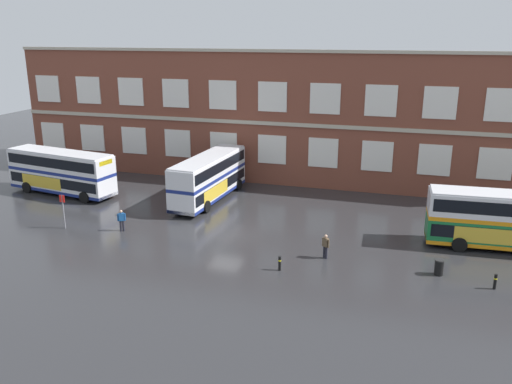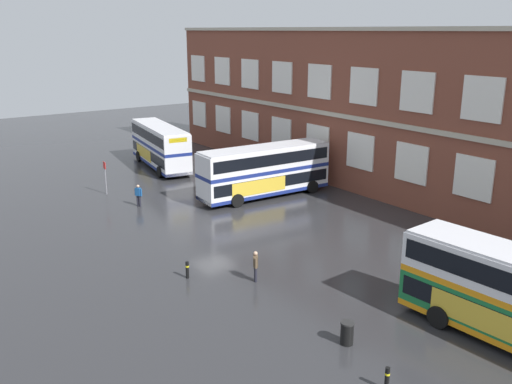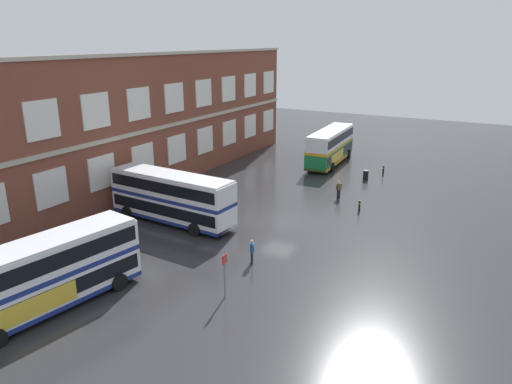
# 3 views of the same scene
# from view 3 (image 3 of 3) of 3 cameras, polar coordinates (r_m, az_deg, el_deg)

# --- Properties ---
(ground_plane) EXTENTS (120.00, 120.00, 0.00)m
(ground_plane) POSITION_cam_3_polar(r_m,az_deg,el_deg) (40.03, 0.13, -3.02)
(ground_plane) COLOR #2B2B2D
(brick_terminal_building) EXTENTS (55.65, 8.19, 13.11)m
(brick_terminal_building) POSITION_cam_3_polar(r_m,az_deg,el_deg) (47.70, -17.25, 7.58)
(brick_terminal_building) COLOR brown
(brick_terminal_building) RESTS_ON ground
(double_decker_near) EXTENTS (11.27, 4.29, 4.07)m
(double_decker_near) POSITION_cam_3_polar(r_m,az_deg,el_deg) (28.42, -24.14, -9.07)
(double_decker_near) COLOR silver
(double_decker_near) RESTS_ON ground
(double_decker_middle) EXTENTS (3.36, 11.13, 4.07)m
(double_decker_middle) POSITION_cam_3_polar(r_m,az_deg,el_deg) (38.85, -10.03, -0.60)
(double_decker_middle) COLOR silver
(double_decker_middle) RESTS_ON ground
(double_decker_far) EXTENTS (11.13, 3.34, 4.07)m
(double_decker_far) POSITION_cam_3_polar(r_m,az_deg,el_deg) (57.37, 8.87, 5.45)
(double_decker_far) COLOR #197038
(double_decker_far) RESTS_ON ground
(waiting_passenger) EXTENTS (0.59, 0.44, 1.70)m
(waiting_passenger) POSITION_cam_3_polar(r_m,az_deg,el_deg) (45.09, 9.86, 0.38)
(waiting_passenger) COLOR black
(waiting_passenger) RESTS_ON ground
(second_passenger) EXTENTS (0.60, 0.42, 1.70)m
(second_passenger) POSITION_cam_3_polar(r_m,az_deg,el_deg) (31.71, -0.50, -7.00)
(second_passenger) COLOR black
(second_passenger) RESTS_ON ground
(bus_stand_flag) EXTENTS (0.44, 0.10, 2.70)m
(bus_stand_flag) POSITION_cam_3_polar(r_m,az_deg,el_deg) (27.53, -3.78, -9.49)
(bus_stand_flag) COLOR slate
(bus_stand_flag) RESTS_ON ground
(station_litter_bin) EXTENTS (0.60, 0.60, 1.03)m
(station_litter_bin) POSITION_cam_3_polar(r_m,az_deg,el_deg) (51.76, 12.97, 1.99)
(station_litter_bin) COLOR black
(station_litter_bin) RESTS_ON ground
(safety_bollard_west) EXTENTS (0.19, 0.19, 0.95)m
(safety_bollard_west) POSITION_cam_3_polar(r_m,az_deg,el_deg) (42.22, 12.25, -1.61)
(safety_bollard_west) COLOR black
(safety_bollard_west) RESTS_ON ground
(safety_bollard_east) EXTENTS (0.19, 0.19, 0.95)m
(safety_bollard_east) POSITION_cam_3_polar(r_m,az_deg,el_deg) (54.46, 14.97, 2.59)
(safety_bollard_east) COLOR black
(safety_bollard_east) RESTS_ON ground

